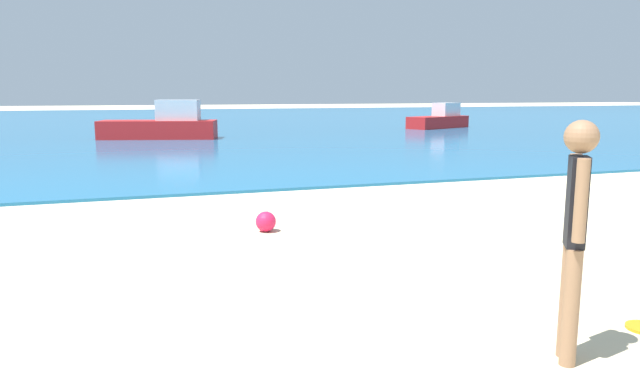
{
  "coord_description": "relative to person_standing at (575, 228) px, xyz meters",
  "views": [
    {
      "loc": [
        -1.9,
        0.95,
        1.93
      ],
      "look_at": [
        0.33,
        7.51,
        0.76
      ],
      "focal_mm": 33.07,
      "sensor_mm": 36.0,
      "label": 1
    }
  ],
  "objects": [
    {
      "name": "water",
      "position": [
        -1.1,
        37.91,
        -0.96
      ],
      "size": [
        160.0,
        60.0,
        0.06
      ],
      "primitive_type": "cube",
      "color": "#1E6B9E",
      "rests_on": "ground"
    },
    {
      "name": "person_standing",
      "position": [
        0.0,
        0.0,
        0.0
      ],
      "size": [
        0.26,
        0.35,
        1.75
      ],
      "rotation": [
        0.0,
        0.0,
        0.99
      ],
      "color": "#936B4C",
      "rests_on": "ground"
    },
    {
      "name": "boat_near",
      "position": [
        -1.28,
        22.0,
        -0.38
      ],
      "size": [
        4.92,
        2.7,
        1.6
      ],
      "rotation": [
        0.0,
        0.0,
        2.87
      ],
      "color": "red",
      "rests_on": "water"
    },
    {
      "name": "boat_far",
      "position": [
        13.47,
        25.02,
        -0.47
      ],
      "size": [
        4.13,
        2.78,
        1.34
      ],
      "rotation": [
        0.0,
        0.0,
        3.56
      ],
      "color": "red",
      "rests_on": "water"
    },
    {
      "name": "beach_ball",
      "position": [
        -1.11,
        4.66,
        -0.85
      ],
      "size": [
        0.29,
        0.29,
        0.29
      ],
      "primitive_type": "sphere",
      "color": "#E51E4C",
      "rests_on": "ground"
    }
  ]
}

